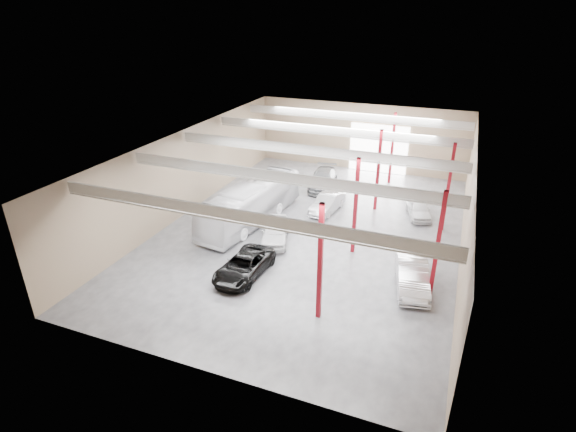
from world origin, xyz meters
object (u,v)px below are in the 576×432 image
Objects in this scene: black_sedan at (244,266)px; car_right_near at (412,276)px; car_row_b at (327,203)px; coach_bus at (251,203)px; car_row_c at (323,179)px; car_row_a at (275,231)px; car_right_far at (419,209)px.

black_sedan is 10.61m from car_right_near.
black_sedan is 1.15× the size of car_row_b.
coach_bus is at bearing 147.76° from car_right_near.
coach_bus is at bearing -117.71° from car_row_c.
car_row_c is at bearing 113.76° from car_right_near.
car_row_a is (3.08, -2.36, -0.82)m from coach_bus.
coach_bus reaches higher than black_sedan.
car_right_near is at bearing -101.99° from car_right_far.
coach_bus is 2.24× the size of black_sedan.
car_row_c is (0.06, 16.93, 0.11)m from black_sedan.
car_row_b is 1.11× the size of car_right_far.
car_row_c reaches higher than car_row_a.
coach_bus is 8.21m from black_sedan.
black_sedan is at bearing -60.67° from coach_bus.
car_row_b is at bearing 120.22° from car_right_near.
coach_bus reaches higher than car_row_b.
car_row_c is 1.10× the size of car_right_near.
car_row_b is at bearing -78.19° from car_row_c.
car_row_c is (-1.99, 5.20, 0.09)m from car_row_b.
car_right_far is at bearing 21.27° from car_row_b.
coach_bus is 6.67m from car_row_b.
black_sedan is 16.47m from car_right_far.
black_sedan is 1.01× the size of car_right_near.
car_row_b reaches higher than black_sedan.
car_right_far is at bearing 23.90° from car_row_a.
black_sedan is (3.08, -7.56, -0.90)m from coach_bus.
car_row_c is 1.40× the size of car_right_far.
car_row_c reaches higher than car_right_far.
coach_bus is 14.31m from car_right_near.
black_sedan is at bearing -177.82° from car_right_near.
car_right_near is (10.24, -14.39, 0.02)m from car_row_c.
coach_bus is 13.90m from car_right_far.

